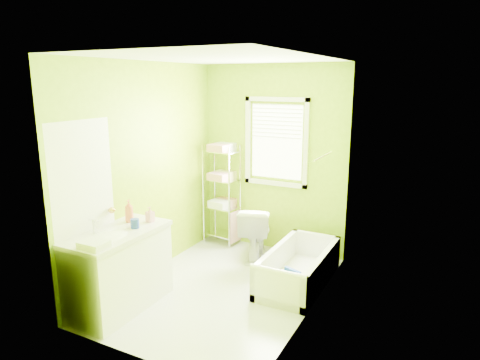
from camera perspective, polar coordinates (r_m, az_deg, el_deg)
The scene contains 9 objects.
ground at distance 5.16m, azimuth -2.27°, elevation -14.26°, with size 2.90×2.90×0.00m, color silver.
room_envelope at distance 4.66m, azimuth -2.44°, elevation 2.89°, with size 2.14×2.94×2.62m.
window at distance 5.89m, azimuth 4.86°, elevation 5.67°, with size 0.92×0.05×1.22m.
door at distance 4.66m, azimuth -19.84°, elevation -4.81°, with size 0.09×0.80×2.00m.
right_wall_decor at distance 4.28m, azimuth 9.60°, elevation -1.29°, with size 0.04×1.48×1.17m.
bathtub at distance 5.25m, azimuth 7.69°, elevation -12.15°, with size 0.64×1.37×0.44m.
toilet at distance 5.85m, azimuth 2.05°, elevation -6.91°, with size 0.41×0.72×0.74m, color white.
vanity at distance 4.77m, azimuth -15.84°, elevation -11.16°, with size 0.58×1.13×1.10m.
wire_shelf_unit at distance 6.23m, azimuth -2.30°, elevation -0.49°, with size 0.53×0.43×1.50m.
Camera 1 is at (2.27, -3.98, 2.37)m, focal length 32.00 mm.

